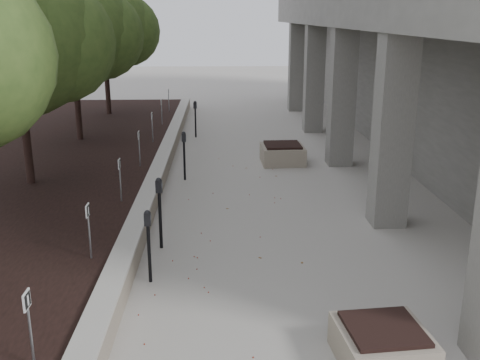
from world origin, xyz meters
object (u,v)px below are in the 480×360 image
object	(u,v)px
crabapple_tree_5	(105,47)
parking_meter_4	(184,156)
planter_back	(282,153)
planter_front	(382,344)
parking_meter_2	(149,247)
crabapple_tree_4	(73,55)
parking_meter_5	(195,119)
crabapple_tree_3	(19,70)
parking_meter_3	(160,213)

from	to	relation	value
crabapple_tree_5	parking_meter_4	size ratio (longest dim) A/B	4.04
parking_meter_4	planter_back	distance (m)	3.37
planter_front	parking_meter_2	bearing A→B (deg)	143.76
crabapple_tree_4	parking_meter_4	world-z (taller)	crabapple_tree_4
crabapple_tree_5	parking_meter_5	xyz separation A→B (m)	(3.72, -2.97, -2.45)
crabapple_tree_3	crabapple_tree_4	size ratio (longest dim) A/B	1.00
parking_meter_4	planter_front	distance (m)	9.01
parking_meter_3	planter_back	size ratio (longest dim) A/B	1.12
crabapple_tree_3	planter_front	world-z (taller)	crabapple_tree_3
parking_meter_2	planter_front	distance (m)	4.06
parking_meter_3	parking_meter_2	bearing A→B (deg)	-88.56
parking_meter_4	planter_back	world-z (taller)	parking_meter_4
parking_meter_5	planter_back	bearing A→B (deg)	-43.58
crabapple_tree_3	crabapple_tree_4	distance (m)	5.00
parking_meter_3	parking_meter_5	bearing A→B (deg)	91.66
crabapple_tree_5	parking_meter_3	size ratio (longest dim) A/B	3.84
parking_meter_3	planter_front	world-z (taller)	parking_meter_3
crabapple_tree_5	parking_meter_3	xyz separation A→B (m)	(3.48, -13.18, -2.41)
planter_back	crabapple_tree_3	bearing A→B (deg)	-153.82
crabapple_tree_3	crabapple_tree_5	world-z (taller)	same
crabapple_tree_5	parking_meter_4	world-z (taller)	crabapple_tree_5
parking_meter_5	crabapple_tree_3	bearing A→B (deg)	-107.68
parking_meter_5	planter_back	distance (m)	4.75
parking_meter_2	parking_meter_5	distance (m)	11.64
crabapple_tree_3	crabapple_tree_5	size ratio (longest dim) A/B	1.00
planter_back	parking_meter_5	bearing A→B (deg)	126.18
crabapple_tree_4	crabapple_tree_5	xyz separation A→B (m)	(0.00, 5.00, 0.00)
crabapple_tree_5	planter_front	world-z (taller)	crabapple_tree_5
parking_meter_2	crabapple_tree_5	bearing A→B (deg)	103.87
crabapple_tree_3	planter_back	bearing A→B (deg)	26.18
crabapple_tree_5	parking_meter_2	bearing A→B (deg)	-76.76
crabapple_tree_5	planter_front	distance (m)	18.50
crabapple_tree_3	parking_meter_5	distance (m)	8.32
crabapple_tree_4	crabapple_tree_5	size ratio (longest dim) A/B	1.00
crabapple_tree_4	parking_meter_5	distance (m)	4.89
planter_back	parking_meter_4	bearing A→B (deg)	-148.78
crabapple_tree_3	planter_back	distance (m)	7.79
crabapple_tree_4	planter_front	distance (m)	14.04
crabapple_tree_5	parking_meter_2	size ratio (longest dim) A/B	4.24
planter_front	planter_back	world-z (taller)	planter_back
crabapple_tree_5	parking_meter_3	bearing A→B (deg)	-75.21
crabapple_tree_4	parking_meter_2	size ratio (longest dim) A/B	4.24
parking_meter_3	planter_front	size ratio (longest dim) A/B	1.27
crabapple_tree_4	parking_meter_2	world-z (taller)	crabapple_tree_4
crabapple_tree_5	parking_meter_4	bearing A→B (deg)	-66.82
parking_meter_2	parking_meter_5	world-z (taller)	parking_meter_5
parking_meter_2	parking_meter_4	distance (m)	6.08
crabapple_tree_4	planter_back	size ratio (longest dim) A/B	4.28
crabapple_tree_5	parking_meter_2	xyz separation A→B (m)	(3.44, -14.61, -2.48)
parking_meter_3	planter_back	distance (m)	7.08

